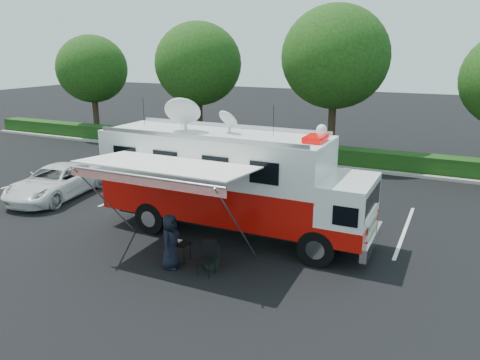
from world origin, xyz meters
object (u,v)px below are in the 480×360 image
object	(u,v)px
white_suv	(57,197)
folding_table	(179,243)
trash_bin	(211,254)
command_truck	(232,181)

from	to	relation	value
white_suv	folding_table	xyz separation A→B (m)	(8.47, -3.11, 0.57)
white_suv	trash_bin	size ratio (longest dim) A/B	6.14
command_truck	white_suv	size ratio (longest dim) A/B	1.92
command_truck	trash_bin	world-z (taller)	command_truck
command_truck	trash_bin	bearing A→B (deg)	-77.23
command_truck	white_suv	xyz separation A→B (m)	(-9.01, 0.47, -1.99)
white_suv	folding_table	distance (m)	9.05
command_truck	folding_table	xyz separation A→B (m)	(-0.54, -2.64, -1.42)
command_truck	folding_table	bearing A→B (deg)	-101.51
white_suv	folding_table	world-z (taller)	white_suv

